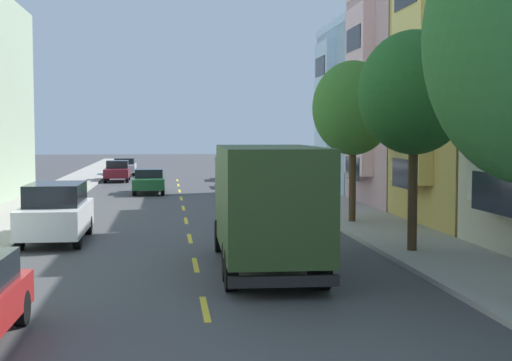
# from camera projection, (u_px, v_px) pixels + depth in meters

# --- Properties ---
(ground_plane) EXTENTS (160.00, 160.00, 0.00)m
(ground_plane) POSITION_uv_depth(u_px,v_px,m) (182.00, 202.00, 37.87)
(ground_plane) COLOR #424244
(sidewalk_left) EXTENTS (3.20, 120.00, 0.14)m
(sidewalk_left) POSITION_uv_depth(u_px,v_px,m) (33.00, 206.00, 35.04)
(sidewalk_left) COLOR #A39E93
(sidewalk_left) RESTS_ON ground_plane
(sidewalk_right) EXTENTS (3.20, 120.00, 0.14)m
(sidewalk_right) POSITION_uv_depth(u_px,v_px,m) (326.00, 203.00, 36.74)
(sidewalk_right) COLOR #A39E93
(sidewalk_right) RESTS_ON ground_plane
(lane_centerline_dashes) EXTENTS (0.14, 47.20, 0.01)m
(lane_centerline_dashes) POSITION_uv_depth(u_px,v_px,m) (185.00, 214.00, 32.43)
(lane_centerline_dashes) COLOR yellow
(lane_centerline_dashes) RESTS_ON ground_plane
(townhouse_fourth_rose) EXTENTS (12.45, 7.49, 10.75)m
(townhouse_fourth_rose) POSITION_uv_depth(u_px,v_px,m) (480.00, 100.00, 36.05)
(townhouse_fourth_rose) COLOR #CC9E9E
(townhouse_fourth_rose) RESTS_ON ground_plane
(townhouse_fifth_powder_blue) EXTENTS (14.52, 7.49, 9.92)m
(townhouse_fifth_powder_blue) POSITION_uv_depth(u_px,v_px,m) (442.00, 112.00, 43.82)
(townhouse_fifth_powder_blue) COLOR #9EB7CC
(townhouse_fifth_powder_blue) RESTS_ON ground_plane
(street_tree_second) EXTENTS (3.26, 3.26, 6.43)m
(street_tree_second) POSITION_uv_depth(u_px,v_px,m) (414.00, 93.00, 21.38)
(street_tree_second) COLOR #47331E
(street_tree_second) RESTS_ON sidewalk_right
(street_tree_third) EXTENTS (3.15, 3.15, 6.22)m
(street_tree_third) POSITION_uv_depth(u_px,v_px,m) (353.00, 108.00, 28.39)
(street_tree_third) COLOR #47331E
(street_tree_third) RESTS_ON sidewalk_right
(delivery_box_truck) EXTENTS (2.57, 7.67, 3.26)m
(delivery_box_truck) POSITION_uv_depth(u_px,v_px,m) (266.00, 199.00, 19.14)
(delivery_box_truck) COLOR #2D471E
(delivery_box_truck) RESTS_ON ground_plane
(parked_hatchback_sky) EXTENTS (1.75, 4.00, 1.50)m
(parked_hatchback_sky) POSITION_uv_depth(u_px,v_px,m) (276.00, 193.00, 34.33)
(parked_hatchback_sky) COLOR #7A9EC6
(parked_hatchback_sky) RESTS_ON ground_plane
(parked_wagon_orange) EXTENTS (1.96, 4.75, 1.50)m
(parked_wagon_orange) POSITION_uv_depth(u_px,v_px,m) (236.00, 169.00, 55.28)
(parked_wagon_orange) COLOR orange
(parked_wagon_orange) RESTS_ON ground_plane
(parked_suv_white) EXTENTS (1.96, 4.80, 1.93)m
(parked_suv_white) POSITION_uv_depth(u_px,v_px,m) (56.00, 212.00, 24.21)
(parked_suv_white) COLOR silver
(parked_suv_white) RESTS_ON ground_plane
(parked_hatchback_burgundy) EXTENTS (1.78, 4.02, 1.50)m
(parked_hatchback_burgundy) POSITION_uv_depth(u_px,v_px,m) (117.00, 171.00, 53.40)
(parked_hatchback_burgundy) COLOR maroon
(parked_hatchback_burgundy) RESTS_ON ground_plane
(parked_wagon_champagne) EXTENTS (1.92, 4.74, 1.50)m
(parked_wagon_champagne) POSITION_uv_depth(u_px,v_px,m) (246.00, 174.00, 48.36)
(parked_wagon_champagne) COLOR tan
(parked_wagon_champagne) RESTS_ON ground_plane
(parked_sedan_silver) EXTENTS (1.82, 4.51, 1.43)m
(parked_sedan_silver) POSITION_uv_depth(u_px,v_px,m) (125.00, 166.00, 60.62)
(parked_sedan_silver) COLOR #B2B5BA
(parked_sedan_silver) RESTS_ON ground_plane
(moving_forest_sedan) EXTENTS (1.80, 4.50, 1.43)m
(moving_forest_sedan) POSITION_uv_depth(u_px,v_px,m) (149.00, 181.00, 43.16)
(moving_forest_sedan) COLOR #194C28
(moving_forest_sedan) RESTS_ON ground_plane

